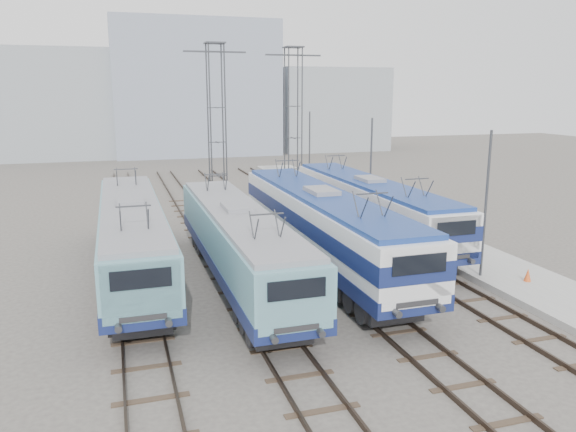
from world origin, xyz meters
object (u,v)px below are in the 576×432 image
at_px(catenary_tower_east, 293,117).
at_px(safety_cone, 528,275).
at_px(locomotive_center_left, 238,240).
at_px(locomotive_far_right, 370,204).
at_px(mast_mid, 371,172).
at_px(locomotive_far_left, 132,234).
at_px(locomotive_center_right, 323,222).
at_px(mast_rear, 309,153).
at_px(catenary_tower_west, 217,120).
at_px(mast_front, 486,208).

height_order(catenary_tower_east, safety_cone, catenary_tower_east).
distance_m(locomotive_center_left, locomotive_far_right, 10.46).
bearing_deg(mast_mid, safety_cone, -83.55).
height_order(locomotive_far_left, locomotive_center_right, locomotive_center_right).
relative_size(mast_mid, mast_rear, 1.00).
height_order(catenary_tower_west, catenary_tower_east, same).
bearing_deg(locomotive_center_left, safety_cone, -18.16).
distance_m(catenary_tower_west, safety_cone, 24.37).
bearing_deg(safety_cone, catenary_tower_east, 98.79).
height_order(mast_mid, mast_rear, same).
distance_m(locomotive_center_right, mast_rear, 21.01).
distance_m(mast_front, mast_rear, 24.00).
bearing_deg(locomotive_center_left, mast_rear, 62.98).
bearing_deg(locomotive_center_left, locomotive_far_left, 151.78).
height_order(catenary_tower_east, mast_front, catenary_tower_east).
distance_m(locomotive_center_left, mast_mid, 14.34).
relative_size(catenary_tower_west, mast_rear, 1.71).
xyz_separation_m(locomotive_far_left, mast_front, (15.35, -5.14, 1.29)).
bearing_deg(catenary_tower_east, mast_mid, -78.14).
distance_m(locomotive_far_left, catenary_tower_east, 21.90).
bearing_deg(mast_mid, locomotive_center_left, -139.47).
bearing_deg(locomotive_center_left, mast_mid, 40.53).
distance_m(locomotive_far_right, safety_cone, 10.11).
xyz_separation_m(locomotive_center_right, catenary_tower_west, (-2.25, 16.00, 4.26)).
distance_m(locomotive_far_right, mast_front, 8.36).
xyz_separation_m(locomotive_center_right, locomotive_far_right, (4.50, 4.05, -0.13)).
xyz_separation_m(locomotive_far_right, catenary_tower_east, (-0.25, 13.95, 4.39)).
bearing_deg(catenary_tower_east, mast_front, -84.55).
bearing_deg(locomotive_center_right, catenary_tower_west, 98.01).
bearing_deg(safety_cone, locomotive_far_left, 159.01).
bearing_deg(locomotive_far_left, locomotive_far_right, 12.20).
xyz_separation_m(locomotive_far_left, locomotive_center_left, (4.50, -2.41, -0.06)).
xyz_separation_m(catenary_tower_east, mast_front, (2.10, -22.00, -3.14)).
xyz_separation_m(locomotive_far_right, mast_front, (1.85, -8.05, 1.25)).
relative_size(locomotive_center_left, catenary_tower_east, 1.43).
xyz_separation_m(locomotive_far_left, catenary_tower_west, (6.75, 14.86, 4.44)).
bearing_deg(mast_rear, locomotive_center_left, -117.02).
distance_m(locomotive_far_right, catenary_tower_west, 14.41).
height_order(locomotive_center_right, catenary_tower_west, catenary_tower_west).
xyz_separation_m(locomotive_center_left, safety_cone, (12.36, -4.05, -1.56)).
relative_size(locomotive_center_right, mast_mid, 2.67).
xyz_separation_m(locomotive_far_left, mast_mid, (15.35, 6.86, 1.29)).
height_order(catenary_tower_west, safety_cone, catenary_tower_west).
distance_m(catenary_tower_east, mast_mid, 10.69).
distance_m(locomotive_center_left, safety_cone, 13.10).
bearing_deg(locomotive_far_left, mast_mid, 24.09).
bearing_deg(catenary_tower_west, locomotive_far_right, -60.53).
bearing_deg(mast_rear, locomotive_center_right, -107.62).
bearing_deg(locomotive_far_left, mast_rear, 50.86).
bearing_deg(locomotive_far_right, locomotive_center_right, -137.99).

